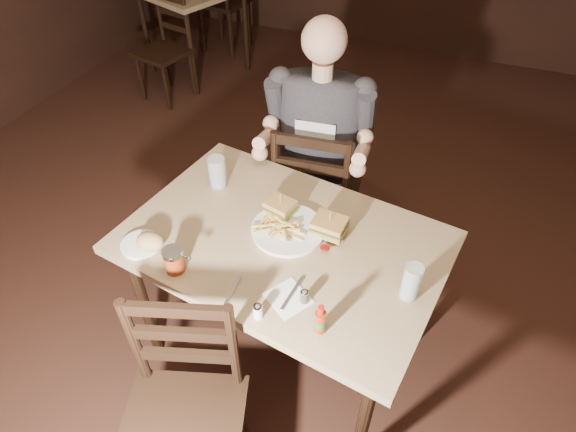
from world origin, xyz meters
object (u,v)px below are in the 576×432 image
at_px(chair_near, 181,430).
at_px(glass_right, 411,282).
at_px(dinner_plate, 288,230).
at_px(hot_sauce, 320,319).
at_px(side_plate, 141,245).
at_px(main_table, 283,253).
at_px(glass_left, 217,172).
at_px(chair_far, 317,191).
at_px(syrup_dispenser, 174,260).
at_px(bg_chair_near, 162,52).
at_px(bg_chair_far, 223,1).
at_px(diner, 319,119).

relative_size(chair_near, glass_right, 6.21).
distance_m(dinner_plate, hot_sauce, 0.47).
distance_m(chair_near, side_plate, 0.69).
height_order(main_table, dinner_plate, dinner_plate).
distance_m(glass_left, side_plate, 0.46).
bearing_deg(hot_sauce, chair_far, 109.09).
distance_m(hot_sauce, syrup_dispenser, 0.58).
distance_m(chair_far, chair_near, 1.38).
xyz_separation_m(main_table, side_plate, (-0.49, -0.24, 0.08)).
height_order(main_table, bg_chair_near, bg_chair_near).
xyz_separation_m(bg_chair_far, dinner_plate, (1.89, -3.02, 0.30)).
relative_size(dinner_plate, glass_right, 1.95).
xyz_separation_m(bg_chair_near, diner, (1.81, -1.33, 0.52)).
relative_size(glass_right, side_plate, 0.99).
bearing_deg(syrup_dispenser, glass_left, 108.47).
bearing_deg(diner, syrup_dispenser, -110.09).
bearing_deg(chair_near, diner, 71.15).
height_order(diner, side_plate, diner).
bearing_deg(dinner_plate, glass_right, -15.28).
distance_m(chair_near, hot_sauce, 0.63).
bearing_deg(diner, dinner_plate, -88.31).
bearing_deg(bg_chair_near, chair_far, -22.40).
distance_m(main_table, side_plate, 0.56).
bearing_deg(side_plate, syrup_dispenser, -15.48).
xyz_separation_m(dinner_plate, glass_left, (-0.40, 0.16, 0.06)).
bearing_deg(main_table, dinner_plate, 86.43).
bearing_deg(hot_sauce, chair_near, -136.03).
relative_size(main_table, syrup_dispenser, 13.46).
bearing_deg(hot_sauce, side_plate, 172.25).
xyz_separation_m(chair_near, glass_left, (-0.30, 0.90, 0.39)).
relative_size(dinner_plate, hot_sauce, 2.27).
distance_m(chair_near, glass_left, 1.02).
bearing_deg(chair_far, glass_left, 50.93).
height_order(main_table, chair_near, chair_near).
xyz_separation_m(bg_chair_far, glass_right, (2.40, -3.16, 0.37)).
distance_m(chair_near, dinner_plate, 0.81).
bearing_deg(bg_chair_far, dinner_plate, 127.36).
relative_size(bg_chair_near, syrup_dispenser, 8.31).
height_order(bg_chair_far, dinner_plate, bg_chair_far).
xyz_separation_m(bg_chair_far, diner, (1.81, -2.43, 0.46)).
bearing_deg(syrup_dispenser, dinner_plate, 55.95).
relative_size(dinner_plate, glass_left, 2.02).
relative_size(bg_chair_near, diner, 0.91).
relative_size(diner, glass_right, 6.22).
bearing_deg(chair_far, glass_right, 121.05).
height_order(chair_far, side_plate, chair_far).
bearing_deg(bg_chair_near, glass_right, -27.66).
bearing_deg(bg_chair_far, bg_chair_near, 95.30).
distance_m(bg_chair_far, glass_left, 3.24).
height_order(dinner_plate, side_plate, dinner_plate).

